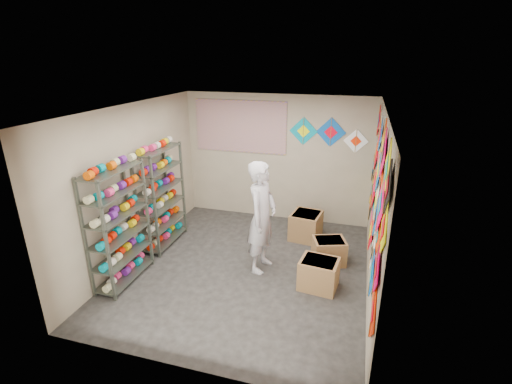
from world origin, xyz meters
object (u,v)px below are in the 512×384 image
(shopkeeper, at_px, (262,217))
(carton_b, at_px, (329,251))
(shelf_rack_front, at_px, (119,226))
(carton_a, at_px, (319,274))
(shelf_rack_back, at_px, (161,197))
(carton_c, at_px, (306,226))

(shopkeeper, xyz_separation_m, carton_b, (1.08, 0.49, -0.73))
(shelf_rack_front, distance_m, carton_a, 3.19)
(shopkeeper, distance_m, carton_a, 1.27)
(shelf_rack_back, bearing_deg, carton_a, -12.11)
(carton_a, bearing_deg, shelf_rack_back, 174.75)
(shelf_rack_back, xyz_separation_m, shopkeeper, (2.04, -0.35, -0.00))
(carton_a, distance_m, carton_b, 0.80)
(shelf_rack_front, relative_size, shopkeeper, 1.00)
(carton_c, bearing_deg, carton_a, -66.41)
(shelf_rack_back, height_order, carton_b, shelf_rack_back)
(shelf_rack_front, height_order, shopkeeper, shelf_rack_front)
(shelf_rack_front, height_order, carton_c, shelf_rack_front)
(carton_a, bearing_deg, carton_b, 91.16)
(shelf_rack_front, relative_size, shelf_rack_back, 1.00)
(shopkeeper, height_order, carton_a, shopkeeper)
(shopkeeper, relative_size, carton_b, 3.51)
(shelf_rack_front, distance_m, carton_b, 3.51)
(shopkeeper, bearing_deg, carton_a, -98.52)
(carton_b, bearing_deg, carton_a, -114.40)
(shelf_rack_back, height_order, carton_a, shelf_rack_back)
(shopkeeper, xyz_separation_m, carton_c, (0.55, 1.31, -0.68))
(shelf_rack_front, xyz_separation_m, shelf_rack_back, (0.00, 1.30, 0.00))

